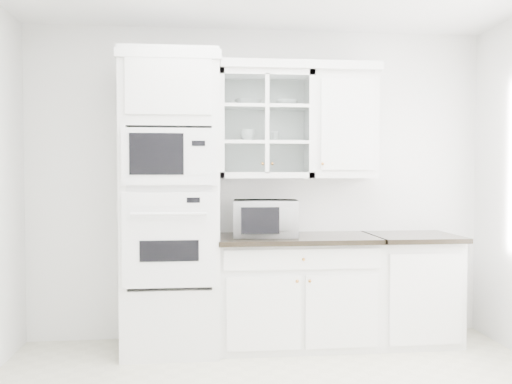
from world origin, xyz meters
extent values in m
cube|color=white|center=(0.00, 1.74, 1.35)|extent=(4.00, 0.02, 2.70)
cube|color=white|center=(-0.75, 1.43, 1.20)|extent=(0.76, 0.65, 2.40)
cube|color=white|center=(-0.75, 1.09, 0.94)|extent=(0.70, 0.03, 0.72)
cube|color=black|center=(-0.75, 1.07, 0.86)|extent=(0.44, 0.01, 0.16)
cube|color=white|center=(-0.75, 1.09, 1.56)|extent=(0.70, 0.03, 0.43)
cube|color=black|center=(-0.84, 1.07, 1.58)|extent=(0.40, 0.01, 0.31)
cube|color=white|center=(0.28, 1.45, 0.44)|extent=(1.30, 0.60, 0.88)
cube|color=#2E2618|center=(0.28, 1.42, 0.90)|extent=(1.32, 0.67, 0.04)
cube|color=white|center=(1.28, 1.45, 0.44)|extent=(0.70, 0.60, 0.88)
cube|color=#2E2618|center=(1.28, 1.42, 0.90)|extent=(0.72, 0.67, 0.04)
cube|color=white|center=(0.03, 1.58, 1.85)|extent=(0.80, 0.33, 0.90)
cube|color=white|center=(0.03, 1.58, 1.70)|extent=(0.74, 0.29, 0.02)
cube|color=white|center=(0.03, 1.58, 2.00)|extent=(0.74, 0.29, 0.02)
cube|color=white|center=(0.71, 1.58, 1.85)|extent=(0.55, 0.33, 0.90)
cube|color=white|center=(-0.07, 1.56, 2.33)|extent=(2.14, 0.38, 0.07)
imported|color=white|center=(0.02, 1.43, 1.07)|extent=(0.56, 0.48, 0.30)
imported|color=white|center=(-0.11, 1.58, 2.04)|extent=(0.25, 0.25, 0.06)
imported|color=white|center=(0.22, 1.60, 2.04)|extent=(0.21, 0.21, 0.06)
imported|color=white|center=(-0.11, 1.58, 1.76)|extent=(0.13, 0.13, 0.10)
imported|color=white|center=(0.10, 1.58, 1.75)|extent=(0.10, 0.10, 0.09)
camera|label=1|loc=(-0.52, -3.00, 1.44)|focal=38.00mm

